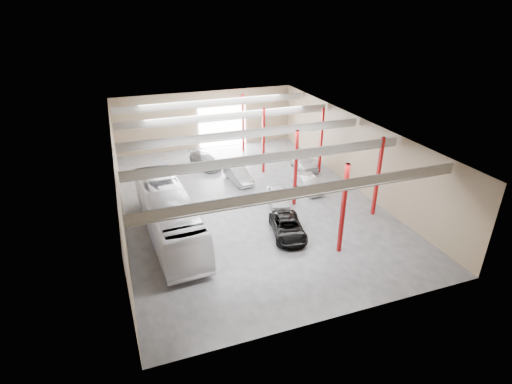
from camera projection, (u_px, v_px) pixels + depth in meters
depot_shell at (247, 149)px, 35.33m from camera, size 22.12×32.12×7.06m
coach_bus at (169, 214)px, 30.94m from camera, size 3.98×13.85×3.81m
black_sedan at (288, 227)px, 31.40m from camera, size 3.34×5.47×1.42m
car_row_a at (278, 196)px, 36.18m from camera, size 2.82×4.79×1.53m
car_row_b at (238, 175)px, 40.70m from camera, size 2.21×4.71×1.49m
car_row_c at (205, 160)px, 44.43m from camera, size 3.26×5.30×1.43m
car_right_near at (308, 183)px, 38.91m from camera, size 1.50×4.30×1.42m
car_right_far at (303, 161)px, 43.96m from camera, size 2.04×4.79×1.61m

